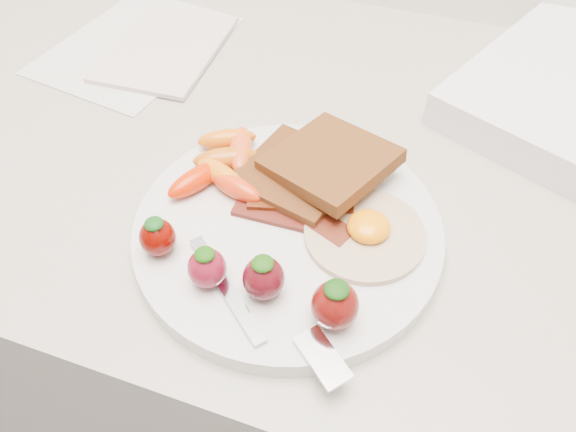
% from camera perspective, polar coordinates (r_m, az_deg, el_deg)
% --- Properties ---
extents(counter, '(2.00, 0.60, 0.90)m').
position_cam_1_polar(counter, '(0.95, 1.52, -13.30)').
color(counter, gray).
rests_on(counter, ground).
extents(plate, '(0.27, 0.27, 0.02)m').
position_cam_1_polar(plate, '(0.50, 0.00, -1.46)').
color(plate, silver).
rests_on(plate, counter).
extents(toast_lower, '(0.11, 0.11, 0.01)m').
position_cam_1_polar(toast_lower, '(0.52, 0.95, 4.23)').
color(toast_lower, '#4A250D').
rests_on(toast_lower, plate).
extents(toast_upper, '(0.13, 0.13, 0.02)m').
position_cam_1_polar(toast_upper, '(0.51, 4.33, 5.60)').
color(toast_upper, '#3C1907').
rests_on(toast_upper, toast_lower).
extents(fried_egg, '(0.14, 0.14, 0.02)m').
position_cam_1_polar(fried_egg, '(0.48, 7.90, -1.62)').
color(fried_egg, beige).
rests_on(fried_egg, plate).
extents(bacon_strips, '(0.11, 0.06, 0.01)m').
position_cam_1_polar(bacon_strips, '(0.49, 0.94, 0.61)').
color(bacon_strips, '#360F0A').
rests_on(bacon_strips, plate).
extents(baby_carrots, '(0.09, 0.12, 0.02)m').
position_cam_1_polar(baby_carrots, '(0.53, -6.48, 5.32)').
color(baby_carrots, '#B9550D').
rests_on(baby_carrots, plate).
extents(strawberries, '(0.19, 0.05, 0.04)m').
position_cam_1_polar(strawberries, '(0.43, -3.68, -6.04)').
color(strawberries, '#560500').
rests_on(strawberries, plate).
extents(fork, '(0.16, 0.10, 0.00)m').
position_cam_1_polar(fork, '(0.43, -2.08, -10.28)').
color(fork, silver).
rests_on(fork, plate).
extents(paper_sheet, '(0.21, 0.26, 0.00)m').
position_cam_1_polar(paper_sheet, '(0.76, -15.15, 16.40)').
color(paper_sheet, silver).
rests_on(paper_sheet, counter).
extents(notepad, '(0.13, 0.19, 0.01)m').
position_cam_1_polar(notepad, '(0.74, -12.28, 16.33)').
color(notepad, beige).
rests_on(notepad, paper_sheet).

